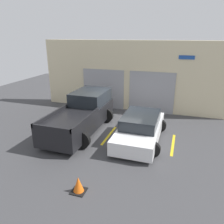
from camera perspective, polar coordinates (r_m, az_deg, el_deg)
The scene contains 8 objects.
ground_plane at distance 12.28m, azimuth 1.10°, elevation -3.72°, with size 28.00×28.00×0.00m, color #3D3D3F.
shophouse_building at distance 14.69m, azimuth 4.96°, elevation 9.23°, with size 12.26×0.68×4.54m.
pickup_truck at distance 11.69m, azimuth -7.68°, elevation -0.51°, with size 2.52×5.30×1.87m.
sedan_white at distance 10.60m, azimuth 7.38°, elevation -4.21°, with size 2.27×4.30×1.29m.
parking_stripe_far_left at distance 12.50m, azimuth -14.71°, elevation -3.95°, with size 0.12×2.20×0.01m, color gold.
parking_stripe_left at distance 11.19m, azimuth -0.80°, elevation -6.11°, with size 0.12×2.20×0.01m, color gold.
parking_stripe_centre at distance 10.70m, azimuth 15.63°, elevation -8.18°, with size 0.12×2.20×0.01m, color gold.
traffic_cone at distance 7.54m, azimuth -8.77°, elevation -18.33°, with size 0.47×0.47×0.55m.
Camera 1 is at (3.29, -10.79, 4.85)m, focal length 35.00 mm.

